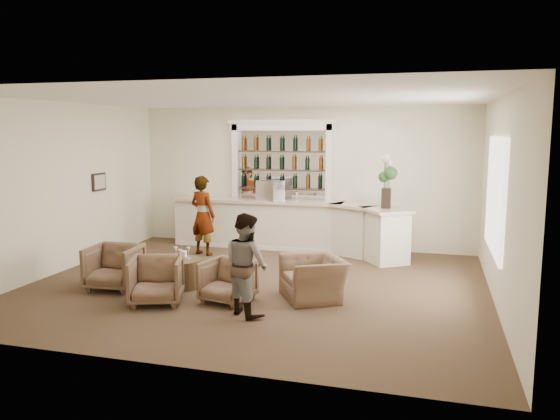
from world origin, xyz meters
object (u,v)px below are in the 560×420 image
object	(u,v)px
cocktail_table	(182,273)
guest	(246,264)
espresso_machine	(270,190)
armchair_center	(156,280)
armchair_far	(313,278)
armchair_right	(228,281)
flower_vase	(387,178)
sommelier	(203,215)
armchair_left	(114,267)
bar_counter	(290,225)

from	to	relation	value
cocktail_table	guest	distance (m)	1.97
espresso_machine	armchair_center	bearing A→B (deg)	-75.13
cocktail_table	armchair_far	distance (m)	2.38
armchair_right	flower_vase	xyz separation A→B (m)	(2.20, 3.48, 1.42)
cocktail_table	armchair_right	xyz separation A→B (m)	(1.08, -0.56, 0.09)
sommelier	espresso_machine	xyz separation A→B (m)	(1.25, 1.04, 0.48)
armchair_right	espresso_machine	size ratio (longest dim) A/B	1.44
armchair_left	armchair_right	distance (m)	2.18
armchair_center	armchair_right	distance (m)	1.14
armchair_center	armchair_far	xyz separation A→B (m)	(2.37, 0.92, -0.03)
armchair_right	espresso_machine	bearing A→B (deg)	108.90
sommelier	bar_counter	bearing A→B (deg)	-131.95
bar_counter	armchair_right	bearing A→B (deg)	-89.94
sommelier	espresso_machine	distance (m)	1.70
sommelier	armchair_right	bearing A→B (deg)	138.41
armchair_center	flower_vase	size ratio (longest dim) A/B	0.74
cocktail_table	guest	bearing A→B (deg)	-33.62
sommelier	armchair_right	world-z (taller)	sommelier
armchair_right	guest	bearing A→B (deg)	-32.96
sommelier	armchair_left	distance (m)	2.94
bar_counter	sommelier	xyz separation A→B (m)	(-1.75, -1.00, 0.31)
cocktail_table	flower_vase	xyz separation A→B (m)	(3.28, 2.92, 1.52)
flower_vase	armchair_left	bearing A→B (deg)	-142.78
armchair_far	sommelier	bearing A→B (deg)	-159.70
armchair_left	armchair_right	bearing A→B (deg)	-8.87
bar_counter	armchair_center	xyz separation A→B (m)	(-1.07, -4.39, -0.20)
cocktail_table	espresso_machine	distance (m)	3.72
cocktail_table	armchair_center	size ratio (longest dim) A/B	0.86
armchair_left	sommelier	bearing A→B (deg)	76.61
bar_counter	guest	bearing A→B (deg)	-83.66
sommelier	armchair_far	world-z (taller)	sommelier
espresso_machine	armchair_right	bearing A→B (deg)	-60.74
armchair_far	armchair_center	bearing A→B (deg)	-99.49
cocktail_table	bar_counter	bearing A→B (deg)	72.71
armchair_center	espresso_machine	xyz separation A→B (m)	(0.57, 4.44, 1.00)
guest	espresso_machine	world-z (taller)	espresso_machine
armchair_right	armchair_left	bearing A→B (deg)	-172.06
armchair_far	bar_counter	bearing A→B (deg)	169.95
bar_counter	flower_vase	xyz separation A→B (m)	(2.21, -0.54, 1.19)
bar_counter	flower_vase	distance (m)	2.57
flower_vase	espresso_machine	bearing A→B (deg)	167.89
bar_counter	cocktail_table	xyz separation A→B (m)	(-1.08, -3.46, -0.32)
bar_counter	sommelier	bearing A→B (deg)	-150.24
armchair_right	armchair_far	world-z (taller)	armchair_far
armchair_center	flower_vase	distance (m)	5.25
sommelier	flower_vase	bearing A→B (deg)	-155.06
guest	armchair_far	distance (m)	1.38
bar_counter	armchair_right	xyz separation A→B (m)	(0.00, -4.02, -0.23)
cocktail_table	flower_vase	bearing A→B (deg)	41.67
cocktail_table	espresso_machine	world-z (taller)	espresso_machine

